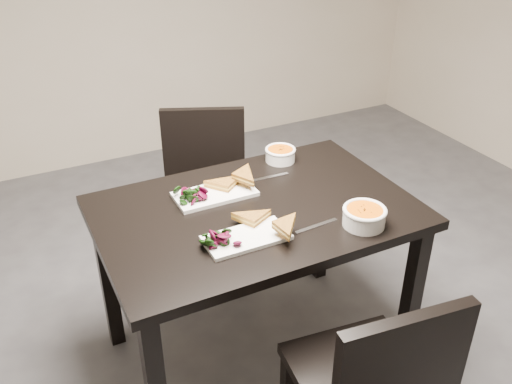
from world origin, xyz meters
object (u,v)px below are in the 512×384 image
chair_near (375,382)px  plate_far (215,194)px  plate_near (247,238)px  soup_bowl_near (364,216)px  soup_bowl_far (280,154)px  table (256,229)px  chair_far (205,184)px

chair_near → plate_far: (-0.17, 0.86, 0.27)m
plate_near → soup_bowl_near: (0.42, -0.11, 0.03)m
soup_bowl_far → chair_near: bearing=-101.9°
table → soup_bowl_near: (0.30, -0.28, 0.14)m
soup_bowl_near → soup_bowl_far: bearing=92.1°
chair_far → plate_far: chair_far is taller
chair_far → soup_bowl_near: bearing=-53.5°
chair_near → soup_bowl_far: (0.21, 1.02, 0.30)m
plate_near → plate_far: (0.02, 0.33, 0.00)m
chair_far → plate_far: bearing=-83.5°
plate_near → plate_far: size_ratio=0.93×
table → chair_near: (0.06, -0.71, -0.17)m
chair_far → table: bearing=-71.8°
chair_far → soup_bowl_far: 0.54m
chair_far → plate_far: (-0.17, -0.55, 0.27)m
plate_near → soup_bowl_near: size_ratio=1.86×
chair_far → soup_bowl_near: 1.06m
chair_near → soup_bowl_near: (0.24, 0.43, 0.31)m
chair_near → soup_bowl_near: bearing=67.5°
chair_far → soup_bowl_far: chair_far is taller
table → plate_far: plate_far is taller
soup_bowl_near → table: bearing=136.6°
plate_far → soup_bowl_far: (0.38, 0.16, 0.03)m
chair_near → chair_far: same height
chair_near → plate_far: size_ratio=2.66×
chair_near → plate_near: size_ratio=2.85×
table → soup_bowl_far: (0.28, 0.31, 0.13)m
soup_bowl_near → soup_bowl_far: (-0.02, 0.59, -0.01)m
soup_bowl_far → plate_near: bearing=-129.5°
chair_far → soup_bowl_far: bearing=-38.7°
plate_near → chair_near: bearing=-71.0°
chair_far → soup_bowl_near: (0.24, -0.99, 0.31)m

